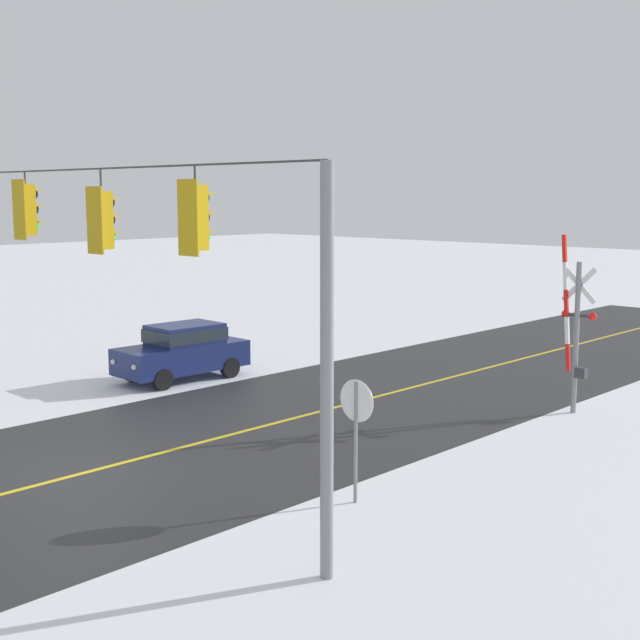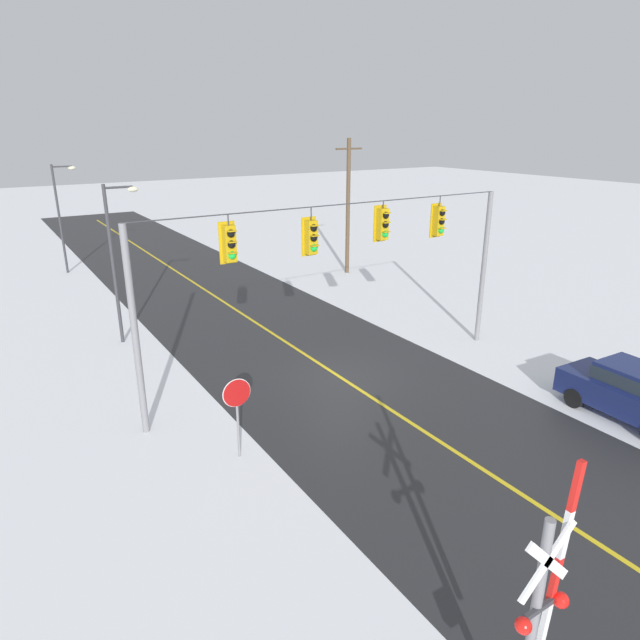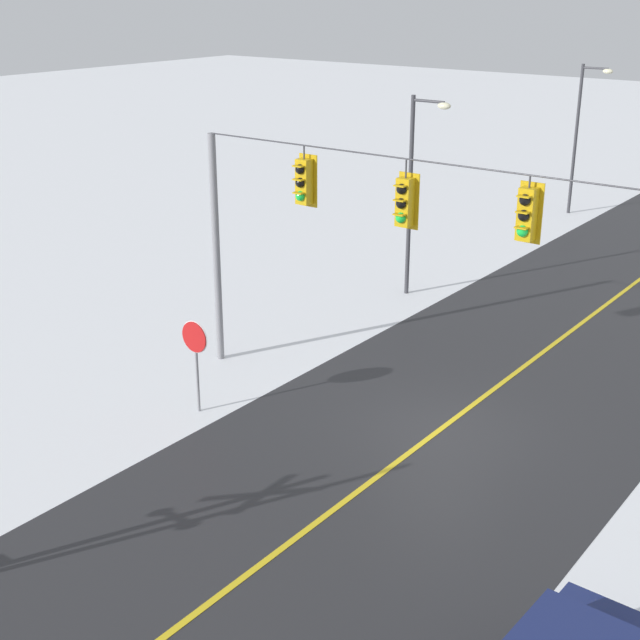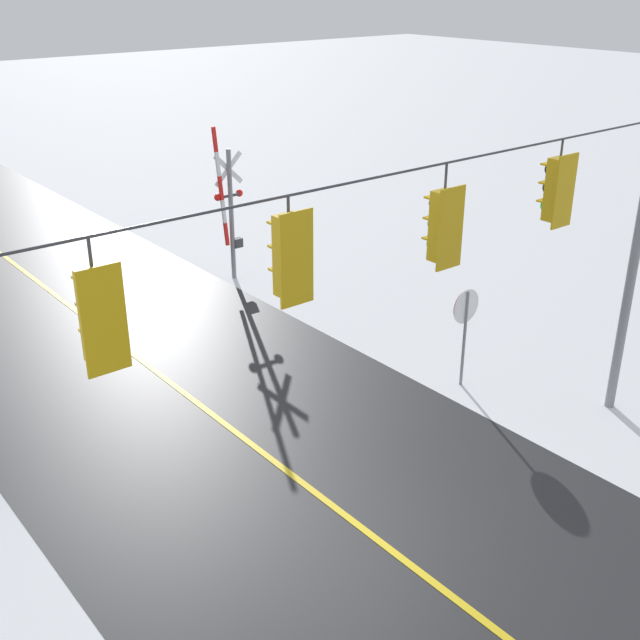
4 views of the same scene
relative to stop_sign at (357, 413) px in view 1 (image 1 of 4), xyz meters
The scene contains 5 objects.
ground_plane 6.12m from the stop_sign, 27.77° to the left, with size 160.00×160.00×0.00m, color white.
signal_span 6.54m from the stop_sign, 27.16° to the left, with size 14.20×0.47×6.22m.
stop_sign is the anchor object (origin of this frame).
railroad_crossing 9.10m from the stop_sign, 87.94° to the right, with size 1.01×0.31×4.69m.
parked_car_navy 11.99m from the stop_sign, 21.94° to the right, with size 1.93×4.25×1.74m.
Camera 1 is at (-15.44, 9.00, 5.71)m, focal length 48.52 mm.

